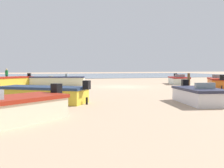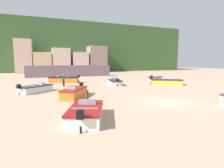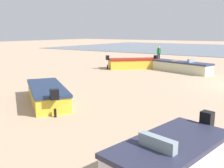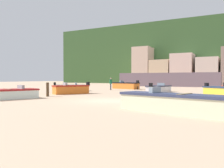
{
  "view_description": "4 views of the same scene",
  "coord_description": "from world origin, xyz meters",
  "px_view_note": "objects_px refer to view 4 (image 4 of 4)",
  "views": [
    {
      "loc": [
        7.76,
        22.29,
        1.68
      ],
      "look_at": [
        2.49,
        5.28,
        0.59
      ],
      "focal_mm": 42.27,
      "sensor_mm": 36.0,
      "label": 1
    },
    {
      "loc": [
        -9.08,
        -11.19,
        3.14
      ],
      "look_at": [
        -1.18,
        9.4,
        0.46
      ],
      "focal_mm": 27.94,
      "sensor_mm": 36.0,
      "label": 2
    },
    {
      "loc": [
        -1.86,
        17.11,
        3.24
      ],
      "look_at": [
        3.95,
        8.55,
        1.14
      ],
      "focal_mm": 41.29,
      "sensor_mm": 36.0,
      "label": 3
    },
    {
      "loc": [
        7.85,
        -14.22,
        1.56
      ],
      "look_at": [
        -3.84,
        7.95,
        0.94
      ],
      "focal_mm": 37.81,
      "sensor_mm": 36.0,
      "label": 4
    }
  ],
  "objects_px": {
    "boat_cream_6": "(172,103)",
    "beach_walker_foreground": "(111,83)",
    "boat_white_1": "(13,94)",
    "mooring_post_near_water": "(48,89)",
    "boat_orange_5": "(126,86)",
    "boat_white_7": "(71,88)",
    "boat_orange_0": "(71,89)",
    "boat_white_4": "(159,89)"
  },
  "relations": [
    {
      "from": "boat_white_1",
      "to": "boat_white_7",
      "type": "distance_m",
      "value": 11.37
    },
    {
      "from": "boat_cream_6",
      "to": "beach_walker_foreground",
      "type": "xyz_separation_m",
      "value": [
        -12.07,
        16.69,
        0.51
      ]
    },
    {
      "from": "boat_white_1",
      "to": "beach_walker_foreground",
      "type": "distance_m",
      "value": 15.19
    },
    {
      "from": "boat_white_1",
      "to": "boat_orange_5",
      "type": "height_order",
      "value": "boat_orange_5"
    },
    {
      "from": "boat_orange_5",
      "to": "boat_cream_6",
      "type": "xyz_separation_m",
      "value": [
        11.66,
        -20.5,
        -0.04
      ]
    },
    {
      "from": "mooring_post_near_water",
      "to": "boat_orange_5",
      "type": "bearing_deg",
      "value": 90.12
    },
    {
      "from": "boat_orange_0",
      "to": "boat_orange_5",
      "type": "distance_m",
      "value": 12.43
    },
    {
      "from": "boat_white_1",
      "to": "boat_orange_5",
      "type": "bearing_deg",
      "value": 108.06
    },
    {
      "from": "mooring_post_near_water",
      "to": "beach_walker_foreground",
      "type": "height_order",
      "value": "beach_walker_foreground"
    },
    {
      "from": "boat_orange_0",
      "to": "boat_white_7",
      "type": "distance_m",
      "value": 5.58
    },
    {
      "from": "boat_white_1",
      "to": "beach_walker_foreground",
      "type": "relative_size",
      "value": 2.37
    },
    {
      "from": "beach_walker_foreground",
      "to": "boat_orange_0",
      "type": "bearing_deg",
      "value": 150.02
    },
    {
      "from": "beach_walker_foreground",
      "to": "boat_cream_6",
      "type": "bearing_deg",
      "value": -174.84
    },
    {
      "from": "boat_orange_0",
      "to": "mooring_post_near_water",
      "type": "distance_m",
      "value": 3.65
    },
    {
      "from": "boat_orange_5",
      "to": "boat_white_4",
      "type": "bearing_deg",
      "value": -108.33
    },
    {
      "from": "boat_orange_5",
      "to": "mooring_post_near_water",
      "type": "height_order",
      "value": "boat_orange_5"
    },
    {
      "from": "boat_white_1",
      "to": "boat_white_4",
      "type": "height_order",
      "value": "boat_white_1"
    },
    {
      "from": "boat_orange_0",
      "to": "boat_white_4",
      "type": "bearing_deg",
      "value": -102.86
    },
    {
      "from": "boat_orange_0",
      "to": "boat_white_1",
      "type": "relative_size",
      "value": 0.96
    },
    {
      "from": "boat_orange_0",
      "to": "beach_walker_foreground",
      "type": "distance_m",
      "value": 8.63
    },
    {
      "from": "boat_white_1",
      "to": "boat_white_4",
      "type": "relative_size",
      "value": 1.03
    },
    {
      "from": "boat_orange_5",
      "to": "beach_walker_foreground",
      "type": "bearing_deg",
      "value": -165.13
    },
    {
      "from": "boat_white_4",
      "to": "beach_walker_foreground",
      "type": "relative_size",
      "value": 2.3
    },
    {
      "from": "boat_white_1",
      "to": "boat_orange_5",
      "type": "relative_size",
      "value": 0.8
    },
    {
      "from": "boat_white_4",
      "to": "boat_cream_6",
      "type": "xyz_separation_m",
      "value": [
        5.12,
        -15.16,
        0.06
      ]
    },
    {
      "from": "boat_white_4",
      "to": "boat_cream_6",
      "type": "relative_size",
      "value": 0.68
    },
    {
      "from": "beach_walker_foreground",
      "to": "boat_white_7",
      "type": "bearing_deg",
      "value": 111.05
    },
    {
      "from": "boat_cream_6",
      "to": "boat_white_7",
      "type": "bearing_deg",
      "value": 66.93
    },
    {
      "from": "beach_walker_foreground",
      "to": "boat_orange_5",
      "type": "bearing_deg",
      "value": -36.78
    },
    {
      "from": "boat_white_7",
      "to": "mooring_post_near_water",
      "type": "bearing_deg",
      "value": -16.07
    },
    {
      "from": "boat_white_7",
      "to": "mooring_post_near_water",
      "type": "distance_m",
      "value": 8.87
    },
    {
      "from": "boat_white_7",
      "to": "beach_walker_foreground",
      "type": "distance_m",
      "value": 5.4
    },
    {
      "from": "mooring_post_near_water",
      "to": "beach_walker_foreground",
      "type": "distance_m",
      "value": 12.26
    },
    {
      "from": "boat_orange_5",
      "to": "boat_white_1",
      "type": "bearing_deg",
      "value": -161.14
    },
    {
      "from": "boat_white_4",
      "to": "boat_white_7",
      "type": "relative_size",
      "value": 1.01
    },
    {
      "from": "boat_white_1",
      "to": "mooring_post_near_water",
      "type": "distance_m",
      "value": 3.02
    },
    {
      "from": "boat_white_4",
      "to": "boat_orange_5",
      "type": "xyz_separation_m",
      "value": [
        -6.54,
        5.34,
        0.1
      ]
    },
    {
      "from": "boat_cream_6",
      "to": "boat_white_7",
      "type": "distance_m",
      "value": 19.81
    },
    {
      "from": "boat_cream_6",
      "to": "beach_walker_foreground",
      "type": "relative_size",
      "value": 3.37
    },
    {
      "from": "mooring_post_near_water",
      "to": "boat_white_7",
      "type": "bearing_deg",
      "value": 115.1
    },
    {
      "from": "boat_orange_0",
      "to": "boat_orange_5",
      "type": "relative_size",
      "value": 0.77
    },
    {
      "from": "boat_cream_6",
      "to": "beach_walker_foreground",
      "type": "distance_m",
      "value": 20.6
    }
  ]
}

